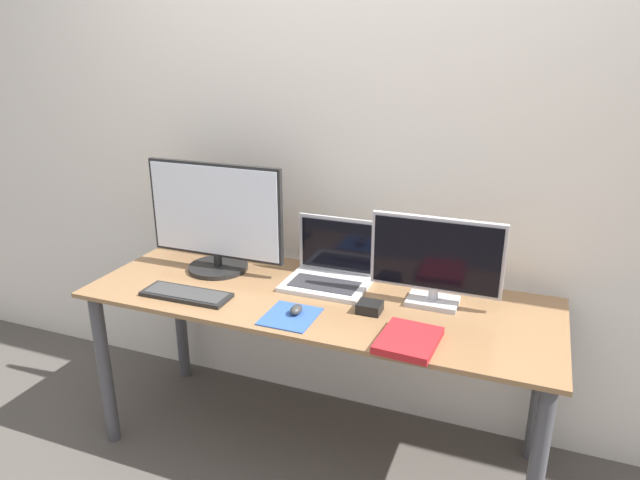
# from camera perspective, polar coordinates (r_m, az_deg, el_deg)

# --- Properties ---
(wall_back) EXTENTS (7.00, 0.05, 2.50)m
(wall_back) POSITION_cam_1_polar(r_m,az_deg,el_deg) (2.45, 3.19, 9.43)
(wall_back) COLOR silver
(wall_back) RESTS_ON ground_plane
(desk) EXTENTS (1.84, 0.67, 0.72)m
(desk) POSITION_cam_1_polar(r_m,az_deg,el_deg) (2.30, -0.28, -8.16)
(desk) COLOR olive
(desk) RESTS_ON ground_plane
(monitor_left) EXTENTS (0.62, 0.26, 0.47)m
(monitor_left) POSITION_cam_1_polar(r_m,az_deg,el_deg) (2.46, -10.41, 2.03)
(monitor_left) COLOR black
(monitor_left) RESTS_ON desk
(monitor_right) EXTENTS (0.49, 0.13, 0.34)m
(monitor_right) POSITION_cam_1_polar(r_m,az_deg,el_deg) (2.16, 11.50, -2.00)
(monitor_right) COLOR #B2B2B7
(monitor_right) RESTS_ON desk
(laptop) EXTENTS (0.34, 0.26, 0.26)m
(laptop) POSITION_cam_1_polar(r_m,az_deg,el_deg) (2.35, 1.00, -2.79)
(laptop) COLOR silver
(laptop) RESTS_ON desk
(keyboard) EXTENTS (0.36, 0.13, 0.02)m
(keyboard) POSITION_cam_1_polar(r_m,az_deg,el_deg) (2.30, -13.22, -5.31)
(keyboard) COLOR black
(keyboard) RESTS_ON desk
(mousepad) EXTENTS (0.18, 0.21, 0.00)m
(mousepad) POSITION_cam_1_polar(r_m,az_deg,el_deg) (2.09, -2.99, -7.63)
(mousepad) COLOR #2D519E
(mousepad) RESTS_ON desk
(mouse) EXTENTS (0.04, 0.07, 0.03)m
(mouse) POSITION_cam_1_polar(r_m,az_deg,el_deg) (2.09, -2.39, -6.98)
(mouse) COLOR #333333
(mouse) RESTS_ON mousepad
(book) EXTENTS (0.20, 0.24, 0.03)m
(book) POSITION_cam_1_polar(r_m,az_deg,el_deg) (1.93, 8.84, -9.87)
(book) COLOR red
(book) RESTS_ON desk
(power_brick) EXTENTS (0.09, 0.08, 0.04)m
(power_brick) POSITION_cam_1_polar(r_m,az_deg,el_deg) (2.12, 4.99, -6.72)
(power_brick) COLOR black
(power_brick) RESTS_ON desk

